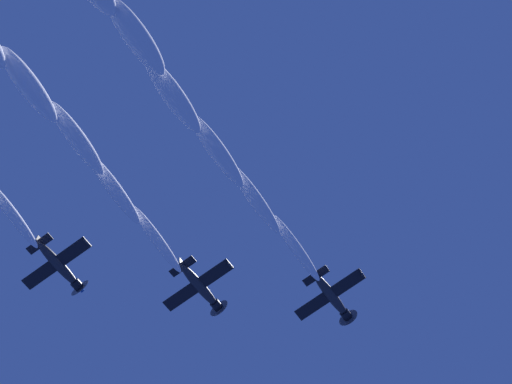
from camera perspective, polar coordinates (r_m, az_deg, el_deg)
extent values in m
ellipsoid|color=#232328|center=(80.81, 6.05, -8.27)|extent=(2.94, 7.07, 1.97)
cylinder|color=black|center=(82.46, 7.25, -9.77)|extent=(1.38, 1.32, 1.25)
cone|color=#194CB2|center=(82.82, 7.50, -10.08)|extent=(0.72, 0.90, 0.63)
cylinder|color=#3F3F47|center=(82.74, 7.45, -10.01)|extent=(2.51, 0.94, 2.49)
cube|color=black|center=(80.56, 5.99, -8.23)|extent=(8.90, 3.72, 0.67)
ellipsoid|color=#232328|center=(81.45, 3.41, -9.81)|extent=(0.50, 1.00, 0.38)
ellipsoid|color=#232328|center=(79.90, 8.59, -6.60)|extent=(0.50, 1.00, 0.38)
cube|color=black|center=(79.37, 4.86, -6.75)|extent=(3.29, 1.74, 0.35)
cube|color=#232328|center=(79.79, 4.78, -6.53)|extent=(0.50, 1.27, 1.30)
ellipsoid|color=#1E232D|center=(81.34, 6.13, -8.26)|extent=(1.16, 1.78, 0.90)
ellipsoid|color=#232328|center=(79.78, -4.60, -7.53)|extent=(2.94, 7.07, 2.11)
cylinder|color=black|center=(81.13, -3.23, -9.08)|extent=(1.37, 1.34, 1.26)
cone|color=#194CB2|center=(81.43, -2.94, -9.41)|extent=(0.72, 0.91, 0.64)
cylinder|color=#3F3F47|center=(81.36, -3.01, -9.33)|extent=(2.51, 0.99, 2.47)
cube|color=black|center=(79.54, -4.69, -7.49)|extent=(8.90, 3.72, 0.65)
ellipsoid|color=#232328|center=(81.02, -7.17, -9.04)|extent=(0.50, 1.00, 0.40)
ellipsoid|color=#232328|center=(78.27, -2.14, -5.88)|extent=(0.50, 1.00, 0.40)
cube|color=black|center=(78.63, -5.93, -5.98)|extent=(3.29, 1.74, 0.35)
cube|color=#232328|center=(79.06, -5.95, -5.76)|extent=(0.49, 1.30, 1.32)
ellipsoid|color=#1E232D|center=(80.28, -4.46, -7.53)|extent=(1.15, 1.79, 0.93)
ellipsoid|color=#232328|center=(81.75, -15.67, -5.61)|extent=(2.94, 7.06, 1.76)
cylinder|color=black|center=(82.51, -14.25, -7.24)|extent=(1.35, 1.30, 1.21)
cone|color=#194CB2|center=(82.69, -13.94, -7.59)|extent=(0.71, 0.89, 0.60)
cylinder|color=#3F3F47|center=(82.65, -14.01, -7.51)|extent=(2.45, 0.89, 2.45)
cube|color=black|center=(81.55, -15.79, -5.56)|extent=(8.90, 3.72, 0.45)
ellipsoid|color=#232328|center=(83.54, -18.00, -7.07)|extent=(0.50, 1.00, 0.35)
ellipsoid|color=#232328|center=(79.75, -13.49, -3.96)|extent=(0.50, 1.00, 0.35)
cube|color=black|center=(81.18, -17.05, -4.01)|extent=(3.29, 1.74, 0.26)
cube|color=#232328|center=(81.63, -16.99, -3.82)|extent=(0.47, 1.25, 1.27)
ellipsoid|color=#1E232D|center=(82.20, -15.47, -5.64)|extent=(1.14, 1.77, 0.84)
ellipsoid|color=white|center=(77.55, 3.23, -4.52)|extent=(3.55, 9.10, 2.36)
ellipsoid|color=white|center=(74.66, -0.09, -0.56)|extent=(3.85, 9.21, 2.65)
ellipsoid|color=white|center=(72.44, -3.16, 3.34)|extent=(4.14, 9.33, 2.95)
ellipsoid|color=white|center=(70.95, -6.72, 7.77)|extent=(4.44, 9.44, 3.25)
ellipsoid|color=white|center=(70.16, -9.68, 12.32)|extent=(4.74, 9.56, 3.54)
ellipsoid|color=white|center=(77.41, -8.02, -3.78)|extent=(3.55, 9.10, 2.36)
ellipsoid|color=white|center=(75.61, -11.36, 0.24)|extent=(3.85, 9.21, 2.65)
ellipsoid|color=white|center=(74.23, -14.29, 4.25)|extent=(4.14, 9.33, 2.95)
ellipsoid|color=white|center=(73.66, -17.88, 8.24)|extent=(4.44, 9.44, 3.25)
ellipsoid|color=white|center=(80.22, -19.05, -1.71)|extent=(3.55, 9.10, 2.36)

